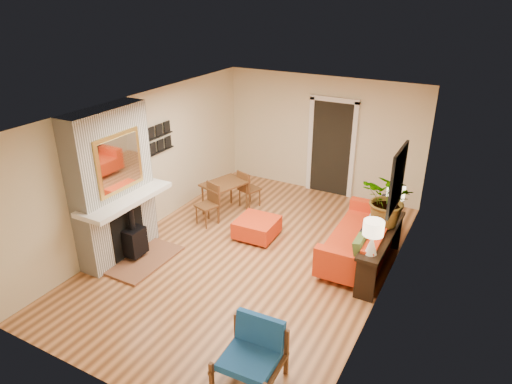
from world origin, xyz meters
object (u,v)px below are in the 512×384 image
dining_table (227,190)px  houseplant (390,199)px  blue_chair (253,349)px  console_table (381,241)px  sofa (365,239)px  ottoman (257,227)px  lamp_near (373,234)px  lamp_far (395,197)px

dining_table → houseplant: (3.28, -0.31, 0.65)m
blue_chair → dining_table: size_ratio=0.48×
houseplant → dining_table: bearing=174.5°
blue_chair → houseplant: bearing=77.1°
blue_chair → console_table: size_ratio=0.41×
blue_chair → houseplant: 3.38m
sofa → blue_chair: 3.24m
sofa → console_table: sofa is taller
ottoman → sofa: bearing=7.5°
blue_chair → lamp_near: 2.42m
sofa → lamp_far: size_ratio=4.02×
dining_table → lamp_near: (3.29, -1.31, 0.53)m
ottoman → lamp_far: lamp_far is taller
ottoman → dining_table: (-1.00, 0.56, 0.32)m
lamp_far → houseplant: size_ratio=0.58×
lamp_near → lamp_far: 1.39m
houseplant → blue_chair: bearing=-102.9°
sofa → lamp_near: 1.26m
dining_table → lamp_near: lamp_near is taller
blue_chair → lamp_far: size_ratio=1.40×
lamp_near → sofa: bearing=108.6°
sofa → houseplant: bearing=-1.1°
sofa → ottoman: (-1.95, -0.26, -0.16)m
sofa → console_table: (0.34, -0.30, 0.21)m
ottoman → dining_table: dining_table is taller
lamp_near → lamp_far: (0.00, 1.39, 0.00)m
console_table → lamp_far: lamp_far is taller
console_table → lamp_far: bearing=90.0°
lamp_near → houseplant: size_ratio=0.58×
lamp_near → console_table: bearing=90.0°
ottoman → lamp_near: bearing=-18.0°
houseplant → console_table: bearing=-88.1°
sofa → lamp_near: size_ratio=4.02×
lamp_far → console_table: bearing=-90.0°
blue_chair → dining_table: 4.34m
ottoman → houseplant: bearing=6.3°
console_table → lamp_near: size_ratio=3.43×
blue_chair → lamp_near: bearing=71.4°
dining_table → lamp_near: bearing=-21.7°
lamp_near → houseplant: houseplant is taller
console_table → houseplant: houseplant is taller
sofa → lamp_far: 0.86m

